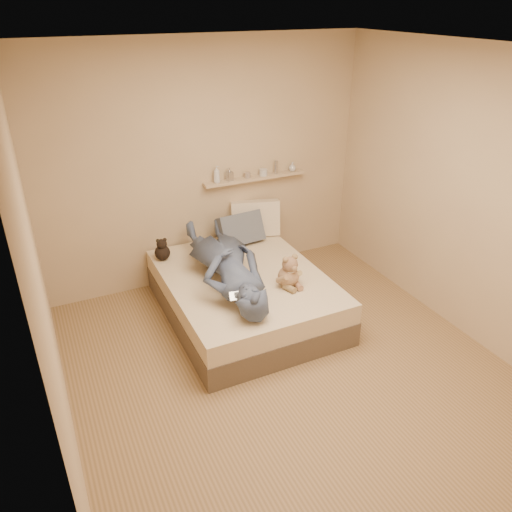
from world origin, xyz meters
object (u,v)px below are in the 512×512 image
teddy_bear (289,274)px  dark_plush (162,250)px  pillow_cream (255,218)px  person (226,263)px  bed (244,295)px  wall_shelf (255,178)px  pillow_grey (241,229)px  game_console (240,295)px

teddy_bear → dark_plush: (-0.93, 1.04, -0.03)m
dark_plush → pillow_cream: bearing=7.9°
teddy_bear → dark_plush: bearing=131.8°
dark_plush → person: bearing=-58.1°
bed → wall_shelf: bearing=58.8°
dark_plush → wall_shelf: 1.32m
teddy_bear → pillow_cream: (0.21, 1.20, 0.06)m
bed → teddy_bear: size_ratio=5.68×
bed → wall_shelf: (0.55, 0.91, 0.88)m
bed → teddy_bear: teddy_bear is taller
teddy_bear → wall_shelf: 1.40m
pillow_cream → bed: bearing=-121.9°
pillow_cream → pillow_grey: 0.28m
bed → dark_plush: dark_plush is taller
bed → person: size_ratio=1.14×
pillow_cream → teddy_bear: bearing=-100.0°
wall_shelf → game_console: bearing=-119.6°
pillow_grey → pillow_cream: bearing=30.1°
bed → pillow_grey: (0.27, 0.69, 0.40)m
person → wall_shelf: 1.28m
pillow_grey → person: (-0.47, -0.72, 0.03)m
pillow_grey → person: 0.86m
pillow_grey → dark_plush: bearing=-178.9°
dark_plush → wall_shelf: size_ratio=0.21×
pillow_cream → dark_plush: bearing=-172.1°
bed → game_console: size_ratio=9.65×
pillow_grey → bed: bearing=-111.7°
game_console → wall_shelf: size_ratio=0.16×
game_console → teddy_bear: bearing=18.0°
bed → person: 0.47m
bed → pillow_cream: size_ratio=3.45×
pillow_cream → person: size_ratio=0.33×
bed → wall_shelf: size_ratio=1.58×
game_console → wall_shelf: 1.76m
dark_plush → person: size_ratio=0.15×
teddy_bear → pillow_grey: size_ratio=0.67×
game_console → teddy_bear: teddy_bear is taller
game_console → pillow_cream: size_ratio=0.36×
game_console → wall_shelf: bearing=60.4°
teddy_bear → wall_shelf: wall_shelf is taller
teddy_bear → pillow_cream: pillow_cream is taller
pillow_grey → person: size_ratio=0.30×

